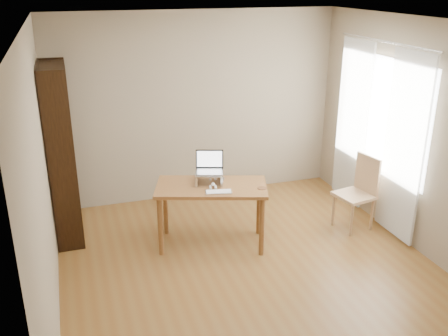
{
  "coord_description": "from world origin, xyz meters",
  "views": [
    {
      "loc": [
        -1.73,
        -4.28,
        2.99
      ],
      "look_at": [
        -0.09,
        0.75,
        0.96
      ],
      "focal_mm": 40.0,
      "sensor_mm": 36.0,
      "label": 1
    }
  ],
  "objects_px": {
    "bookshelf": "(62,154)",
    "laptop": "(208,166)",
    "desk": "(211,194)",
    "chair": "(360,190)",
    "keyboard": "(219,192)",
    "cat": "(211,177)"
  },
  "relations": [
    {
      "from": "bookshelf",
      "to": "chair",
      "type": "relative_size",
      "value": 2.24
    },
    {
      "from": "chair",
      "to": "cat",
      "type": "bearing_deg",
      "value": 160.93
    },
    {
      "from": "laptop",
      "to": "keyboard",
      "type": "distance_m",
      "value": 0.4
    },
    {
      "from": "laptop",
      "to": "keyboard",
      "type": "bearing_deg",
      "value": -68.99
    },
    {
      "from": "desk",
      "to": "cat",
      "type": "distance_m",
      "value": 0.2
    },
    {
      "from": "keyboard",
      "to": "chair",
      "type": "bearing_deg",
      "value": 14.06
    },
    {
      "from": "bookshelf",
      "to": "cat",
      "type": "relative_size",
      "value": 4.49
    },
    {
      "from": "desk",
      "to": "chair",
      "type": "distance_m",
      "value": 1.89
    },
    {
      "from": "desk",
      "to": "keyboard",
      "type": "relative_size",
      "value": 4.45
    },
    {
      "from": "laptop",
      "to": "chair",
      "type": "xyz_separation_m",
      "value": [
        1.88,
        -0.3,
        -0.43
      ]
    },
    {
      "from": "bookshelf",
      "to": "keyboard",
      "type": "xyz_separation_m",
      "value": [
        1.61,
        -1.0,
        -0.29
      ]
    },
    {
      "from": "bookshelf",
      "to": "laptop",
      "type": "xyz_separation_m",
      "value": [
        1.6,
        -0.65,
        -0.11
      ]
    },
    {
      "from": "bookshelf",
      "to": "keyboard",
      "type": "relative_size",
      "value": 6.67
    },
    {
      "from": "bookshelf",
      "to": "chair",
      "type": "bearing_deg",
      "value": -15.2
    },
    {
      "from": "desk",
      "to": "chair",
      "type": "bearing_deg",
      "value": 13.32
    },
    {
      "from": "laptop",
      "to": "keyboard",
      "type": "xyz_separation_m",
      "value": [
        0.02,
        -0.36,
        -0.18
      ]
    },
    {
      "from": "bookshelf",
      "to": "chair",
      "type": "xyz_separation_m",
      "value": [
        3.47,
        -0.94,
        -0.55
      ]
    },
    {
      "from": "desk",
      "to": "chair",
      "type": "relative_size",
      "value": 1.5
    },
    {
      "from": "desk",
      "to": "cat",
      "type": "height_order",
      "value": "cat"
    },
    {
      "from": "cat",
      "to": "chair",
      "type": "relative_size",
      "value": 0.5
    },
    {
      "from": "cat",
      "to": "chair",
      "type": "bearing_deg",
      "value": 5.37
    },
    {
      "from": "bookshelf",
      "to": "desk",
      "type": "bearing_deg",
      "value": -26.14
    }
  ]
}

